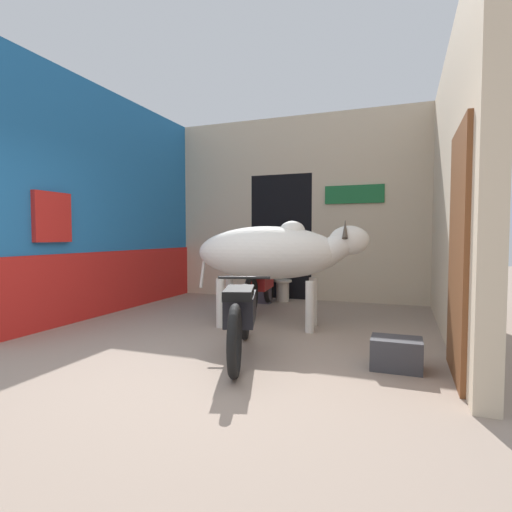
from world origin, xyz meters
The scene contains 10 objects.
ground_plane centered at (0.00, 0.00, 0.00)m, with size 30.00×30.00×0.00m, color gray.
wall_left_shopfront centered at (-2.43, 2.16, 1.65)m, with size 0.25×4.35×3.42m.
wall_back_with_doorway centered at (-0.12, 4.62, 1.49)m, with size 4.70×0.93×3.42m.
wall_right_with_door centered at (2.44, 2.12, 1.68)m, with size 0.22×4.35×3.42m.
cow centered at (0.32, 2.02, 0.97)m, with size 2.27×0.94×1.40m.
motorcycle_near centered at (0.39, 0.71, 0.42)m, with size 0.76×1.82×0.75m.
motorcycle_far centered at (-0.25, 3.10, 0.42)m, with size 0.58×1.91×0.75m.
shopkeeper_seated centered at (-0.42, 3.81, 0.61)m, with size 0.41×0.34×1.16m.
plastic_stool centered at (-0.15, 4.00, 0.21)m, with size 0.33×0.33×0.39m.
crate centered at (1.86, 0.82, 0.14)m, with size 0.44×0.32×0.28m.
Camera 1 is at (1.90, -2.93, 1.20)m, focal length 28.00 mm.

